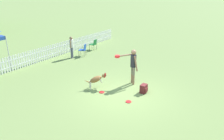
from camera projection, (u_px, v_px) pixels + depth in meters
The scene contains 10 objects.
ground_plane at pixel (123, 94), 9.93m from camera, with size 240.00×240.00×0.00m, color olive.
handler_person at pixel (132, 62), 10.59m from camera, with size 0.73×1.10×1.77m.
leaping_dog at pixel (96, 79), 10.37m from camera, with size 0.93×0.81×0.73m.
frisbee_near_handler at pixel (129, 102), 9.26m from camera, with size 0.24×0.24×0.02m.
frisbee_near_dog at pixel (102, 92), 10.08m from camera, with size 0.24×0.24×0.02m.
backpack_on_grass at pixel (144, 89), 10.01m from camera, with size 0.34×0.29×0.40m.
picket_fence at pixel (29, 58), 13.34m from camera, with size 17.80×0.04×0.90m.
folding_chair_blue_left at pixel (83, 49), 15.12m from camera, with size 0.59×0.60×0.85m.
folding_chair_center at pixel (94, 44), 16.60m from camera, with size 0.53×0.54×0.81m.
spectator_standing at pixel (71, 45), 14.61m from camera, with size 0.38×0.27×1.46m.
Camera 1 is at (-7.58, -4.61, 4.62)m, focal length 35.00 mm.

